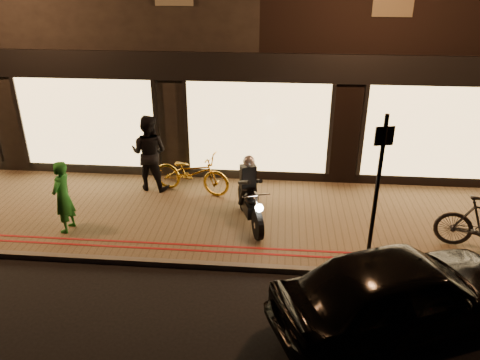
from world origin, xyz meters
name	(u,v)px	position (x,y,z in m)	size (l,w,h in m)	color
ground	(245,271)	(0.00, 0.00, 0.00)	(90.00, 90.00, 0.00)	black
sidewalk	(252,218)	(0.00, 2.00, 0.06)	(50.00, 4.00, 0.12)	brown
kerb_stone	(245,267)	(0.00, 0.05, 0.06)	(50.00, 0.14, 0.12)	#59544C
red_kerb_lines	(247,250)	(0.00, 0.55, 0.12)	(50.00, 0.26, 0.01)	maroon
building_row	(267,3)	(0.00, 8.99, 4.25)	(48.00, 10.11, 8.50)	black
motorcycle	(250,198)	(-0.03, 1.70, 0.73)	(0.80, 1.88, 1.59)	black
sign_post	(378,183)	(2.40, 0.45, 1.80)	(0.35, 0.11, 3.00)	black
bicycle_gold	(191,173)	(-1.61, 3.11, 0.65)	(0.71, 2.03, 1.07)	gold
person_green	(63,197)	(-4.00, 1.02, 0.93)	(0.59, 0.39, 1.62)	#1D6E25
person_dark	(149,153)	(-2.70, 3.25, 1.10)	(0.96, 0.74, 1.97)	black
parked_car	(403,292)	(2.62, -1.31, 0.73)	(1.72, 4.27, 1.45)	black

